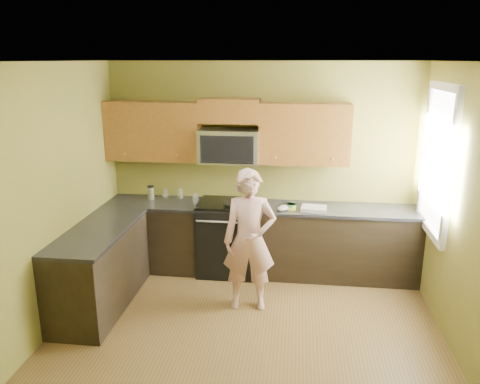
% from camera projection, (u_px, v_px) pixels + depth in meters
% --- Properties ---
extents(floor, '(4.00, 4.00, 0.00)m').
position_uv_depth(floor, '(244.00, 345.00, 4.67)').
color(floor, brown).
rests_on(floor, ground).
extents(ceiling, '(4.00, 4.00, 0.00)m').
position_uv_depth(ceiling, '(245.00, 61.00, 3.94)').
color(ceiling, white).
rests_on(ceiling, ground).
extents(wall_back, '(4.00, 0.00, 4.00)m').
position_uv_depth(wall_back, '(262.00, 167.00, 6.22)').
color(wall_back, olive).
rests_on(wall_back, ground).
extents(wall_front, '(4.00, 0.00, 4.00)m').
position_uv_depth(wall_front, '(199.00, 340.00, 2.40)').
color(wall_front, olive).
rests_on(wall_front, ground).
extents(wall_left, '(0.00, 4.00, 4.00)m').
position_uv_depth(wall_left, '(37.00, 207.00, 4.54)').
color(wall_left, olive).
rests_on(wall_left, ground).
extents(wall_right, '(0.00, 4.00, 4.00)m').
position_uv_depth(wall_right, '(475.00, 224.00, 4.07)').
color(wall_right, olive).
rests_on(wall_right, ground).
extents(cabinet_back_run, '(4.00, 0.60, 0.88)m').
position_uv_depth(cabinet_back_run, '(259.00, 240.00, 6.18)').
color(cabinet_back_run, black).
rests_on(cabinet_back_run, floor).
extents(cabinet_left_run, '(0.60, 1.60, 0.88)m').
position_uv_depth(cabinet_left_run, '(100.00, 269.00, 5.33)').
color(cabinet_left_run, black).
rests_on(cabinet_left_run, floor).
extents(countertop_back, '(4.00, 0.62, 0.04)m').
position_uv_depth(countertop_back, '(259.00, 207.00, 6.04)').
color(countertop_back, black).
rests_on(countertop_back, cabinet_back_run).
extents(countertop_left, '(0.62, 1.60, 0.04)m').
position_uv_depth(countertop_left, '(98.00, 231.00, 5.20)').
color(countertop_left, black).
rests_on(countertop_left, cabinet_left_run).
extents(stove, '(0.76, 0.65, 0.95)m').
position_uv_depth(stove, '(228.00, 237.00, 6.19)').
color(stove, black).
rests_on(stove, floor).
extents(microwave, '(0.76, 0.40, 0.42)m').
position_uv_depth(microwave, '(229.00, 162.00, 6.05)').
color(microwave, silver).
rests_on(microwave, wall_back).
extents(upper_cab_left, '(1.22, 0.33, 0.75)m').
position_uv_depth(upper_cab_left, '(155.00, 160.00, 6.20)').
color(upper_cab_left, brown).
rests_on(upper_cab_left, wall_back).
extents(upper_cab_right, '(1.12, 0.33, 0.75)m').
position_uv_depth(upper_cab_right, '(303.00, 163.00, 5.97)').
color(upper_cab_right, brown).
rests_on(upper_cab_right, wall_back).
extents(upper_cab_over_mw, '(0.76, 0.33, 0.30)m').
position_uv_depth(upper_cab_over_mw, '(229.00, 111.00, 5.90)').
color(upper_cab_over_mw, brown).
rests_on(upper_cab_over_mw, wall_back).
extents(window, '(0.06, 1.06, 1.66)m').
position_uv_depth(window, '(438.00, 161.00, 5.14)').
color(window, white).
rests_on(window, wall_right).
extents(woman, '(0.62, 0.44, 1.59)m').
position_uv_depth(woman, '(250.00, 240.00, 5.21)').
color(woman, '#CC6E66').
rests_on(woman, floor).
extents(frying_pan, '(0.35, 0.53, 0.06)m').
position_uv_depth(frying_pan, '(235.00, 208.00, 5.85)').
color(frying_pan, black).
rests_on(frying_pan, stove).
extents(butter_tub, '(0.14, 0.14, 0.09)m').
position_uv_depth(butter_tub, '(291.00, 210.00, 5.87)').
color(butter_tub, '#D0D838').
rests_on(butter_tub, countertop_back).
extents(toast_slice, '(0.12, 0.12, 0.01)m').
position_uv_depth(toast_slice, '(307.00, 209.00, 5.86)').
color(toast_slice, '#B27F47').
rests_on(toast_slice, countertop_back).
extents(napkin_a, '(0.13, 0.14, 0.06)m').
position_uv_depth(napkin_a, '(282.00, 209.00, 5.81)').
color(napkin_a, silver).
rests_on(napkin_a, countertop_back).
extents(napkin_b, '(0.13, 0.14, 0.07)m').
position_uv_depth(napkin_b, '(284.00, 208.00, 5.84)').
color(napkin_b, silver).
rests_on(napkin_b, countertop_back).
extents(dish_towel, '(0.33, 0.27, 0.05)m').
position_uv_depth(dish_towel, '(314.00, 209.00, 5.83)').
color(dish_towel, silver).
rests_on(dish_towel, countertop_back).
extents(travel_mug, '(0.11, 0.11, 0.18)m').
position_uv_depth(travel_mug, '(151.00, 199.00, 6.31)').
color(travel_mug, silver).
rests_on(travel_mug, countertop_back).
extents(glass_a, '(0.07, 0.07, 0.12)m').
position_uv_depth(glass_a, '(166.00, 194.00, 6.35)').
color(glass_a, silver).
rests_on(glass_a, countertop_back).
extents(glass_b, '(0.09, 0.09, 0.12)m').
position_uv_depth(glass_b, '(180.00, 193.00, 6.36)').
color(glass_b, silver).
rests_on(glass_b, countertop_back).
extents(glass_c, '(0.09, 0.09, 0.12)m').
position_uv_depth(glass_c, '(196.00, 198.00, 6.13)').
color(glass_c, silver).
rests_on(glass_c, countertop_back).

